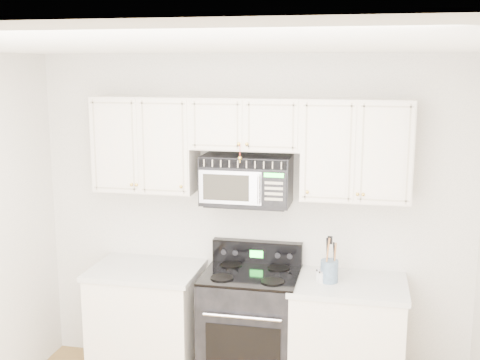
# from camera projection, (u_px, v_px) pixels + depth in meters

# --- Properties ---
(room) EXTENTS (3.51, 3.51, 2.61)m
(room) POSITION_uv_depth(u_px,v_px,m) (189.00, 297.00, 3.18)
(room) COLOR olive
(room) RESTS_ON ground
(base_cabinet_left) EXTENTS (0.86, 0.65, 0.92)m
(base_cabinet_left) POSITION_uv_depth(u_px,v_px,m) (148.00, 325.00, 4.89)
(base_cabinet_left) COLOR silver
(base_cabinet_left) RESTS_ON ground
(base_cabinet_right) EXTENTS (0.86, 0.65, 0.92)m
(base_cabinet_right) POSITION_uv_depth(u_px,v_px,m) (347.00, 344.00, 4.57)
(base_cabinet_right) COLOR silver
(base_cabinet_right) RESTS_ON ground
(range) EXTENTS (0.73, 0.67, 1.11)m
(range) POSITION_uv_depth(u_px,v_px,m) (251.00, 328.00, 4.71)
(range) COLOR black
(range) RESTS_ON ground
(upper_cabinets) EXTENTS (2.44, 0.37, 0.75)m
(upper_cabinets) POSITION_uv_depth(u_px,v_px,m) (248.00, 142.00, 4.59)
(upper_cabinets) COLOR silver
(upper_cabinets) RESTS_ON ground
(microwave) EXTENTS (0.69, 0.39, 0.38)m
(microwave) POSITION_uv_depth(u_px,v_px,m) (246.00, 180.00, 4.63)
(microwave) COLOR black
(microwave) RESTS_ON ground
(utensil_crock) EXTENTS (0.13, 0.13, 0.35)m
(utensil_crock) POSITION_uv_depth(u_px,v_px,m) (329.00, 270.00, 4.47)
(utensil_crock) COLOR slate
(utensil_crock) RESTS_ON base_cabinet_right
(shaker_salt) EXTENTS (0.04, 0.04, 0.09)m
(shaker_salt) POSITION_uv_depth(u_px,v_px,m) (321.00, 277.00, 4.45)
(shaker_salt) COLOR silver
(shaker_salt) RESTS_ON base_cabinet_right
(shaker_pepper) EXTENTS (0.04, 0.04, 0.09)m
(shaker_pepper) POSITION_uv_depth(u_px,v_px,m) (319.00, 275.00, 4.49)
(shaker_pepper) COLOR silver
(shaker_pepper) RESTS_ON base_cabinet_right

